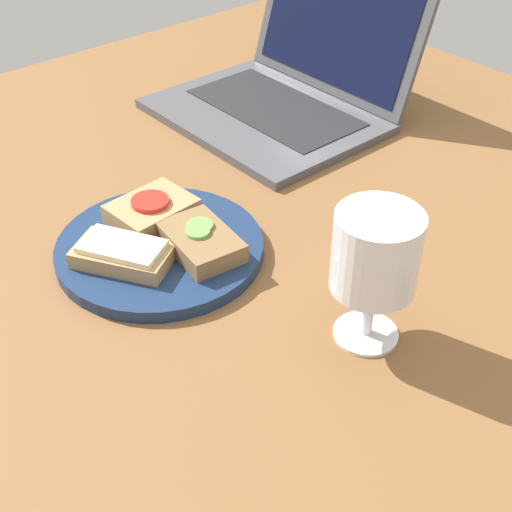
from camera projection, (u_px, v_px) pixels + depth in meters
wooden_table at (247, 268)px, 85.53cm from camera, size 140.00×140.00×3.00cm
plate at (160, 248)px, 84.75cm from camera, size 24.69×24.69×1.60cm
sandwich_with_cheese at (123, 254)px, 80.59cm from camera, size 12.48×10.85×2.62cm
sandwich_with_cucumber at (201, 241)px, 82.48cm from camera, size 10.99×8.06×2.78cm
sandwich_with_tomato at (152, 210)px, 87.43cm from camera, size 8.23×10.24×3.00cm
wine_glass at (376, 258)px, 68.03cm from camera, size 8.56×8.56×15.00cm
laptop at (289, 85)px, 113.17cm from camera, size 34.25×32.20×21.90cm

